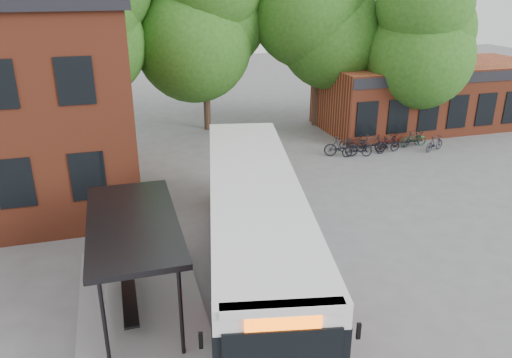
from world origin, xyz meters
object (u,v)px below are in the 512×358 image
object	(u,v)px
bicycle_1	(341,147)
bicycle_5	(388,144)
bus_shelter	(137,265)
bicycle_6	(414,139)
bicycle_extra_0	(435,143)
bicycle_0	(357,149)
city_bus	(254,228)
bicycle_7	(413,138)
bicycle_3	(371,143)
bicycle_4	(388,141)
bicycle_2	(353,142)

from	to	relation	value
bicycle_1	bicycle_5	xyz separation A→B (m)	(2.76, -0.16, -0.07)
bus_shelter	bicycle_6	bearing A→B (deg)	34.68
bus_shelter	bicycle_extra_0	world-z (taller)	bus_shelter
bicycle_0	bicycle_1	bearing A→B (deg)	78.25
city_bus	bicycle_7	size ratio (longest dim) A/B	8.61
city_bus	bicycle_7	bearing A→B (deg)	50.88
city_bus	bicycle_3	xyz separation A→B (m)	(9.59, 9.98, -1.13)
bicycle_1	bicycle_4	xyz separation A→B (m)	(3.22, 0.59, -0.14)
bicycle_1	bicycle_7	world-z (taller)	bicycle_1
bicycle_5	bicycle_6	xyz separation A→B (m)	(2.01, 0.64, -0.05)
bicycle_1	bicycle_4	world-z (taller)	bicycle_1
bicycle_1	bicycle_3	size ratio (longest dim) A/B	1.07
bicycle_7	bicycle_extra_0	world-z (taller)	bicycle_7
bicycle_3	bicycle_5	distance (m)	0.92
bicycle_1	bicycle_2	xyz separation A→B (m)	(1.22, 1.00, -0.14)
bicycle_2	bicycle_4	size ratio (longest dim) A/B	1.02
bus_shelter	bicycle_1	distance (m)	15.65
city_bus	bicycle_6	xyz separation A→B (m)	(12.46, 10.30, -1.21)
city_bus	bicycle_2	xyz separation A→B (m)	(8.91, 10.82, -1.23)
bicycle_2	bicycle_3	size ratio (longest dim) A/B	0.92
bicycle_extra_0	bicycle_1	bearing A→B (deg)	63.29
bicycle_6	bicycle_extra_0	world-z (taller)	bicycle_extra_0
bicycle_6	bicycle_7	world-z (taller)	bicycle_7
bicycle_0	bicycle_3	xyz separation A→B (m)	(1.09, 0.47, 0.08)
bicycle_3	bicycle_7	size ratio (longest dim) A/B	1.14
city_bus	bicycle_5	size ratio (longest dim) A/B	8.08
bus_shelter	bicycle_6	distance (m)	19.67
bus_shelter	bicycle_extra_0	bearing A→B (deg)	31.02
bicycle_0	bicycle_3	size ratio (longest dim) A/B	0.97
bus_shelter	city_bus	bearing A→B (deg)	13.43
bicycle_4	bicycle_7	distance (m)	1.51
bicycle_1	city_bus	bearing A→B (deg)	161.51
city_bus	bicycle_5	distance (m)	14.28
bicycle_5	bus_shelter	bearing A→B (deg)	118.09
bicycle_4	bicycle_1	bearing A→B (deg)	91.47
bus_shelter	bicycle_4	distance (m)	18.49
city_bus	bicycle_3	size ratio (longest dim) A/B	7.58
bicycle_2	bicycle_1	bearing A→B (deg)	140.82
city_bus	bicycle_2	bearing A→B (deg)	61.64
bicycle_4	bicycle_5	bearing A→B (deg)	139.64
bicycle_7	bicycle_6	bearing A→B (deg)	-145.33
bus_shelter	bicycle_7	xyz separation A→B (m)	(16.11, 11.22, -1.00)
bicycle_0	bus_shelter	bearing A→B (deg)	139.59
bicycle_6	bicycle_0	bearing A→B (deg)	99.70
city_bus	bicycle_0	xyz separation A→B (m)	(8.49, 9.51, -1.21)
bus_shelter	bicycle_1	size ratio (longest dim) A/B	3.82
bicycle_0	bicycle_7	xyz separation A→B (m)	(3.92, 0.82, 0.02)
city_bus	bicycle_4	xyz separation A→B (m)	(10.91, 10.41, -1.24)
bicycle_5	bicycle_6	bearing A→B (deg)	-81.02
bus_shelter	bicycle_4	bearing A→B (deg)	37.71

